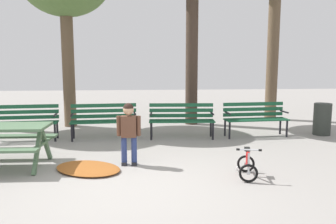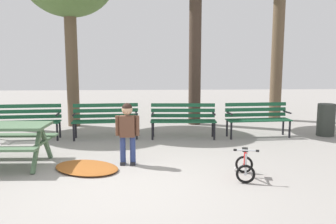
{
  "view_description": "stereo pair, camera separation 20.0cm",
  "coord_description": "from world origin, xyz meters",
  "px_view_note": "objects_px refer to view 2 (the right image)",
  "views": [
    {
      "loc": [
        0.2,
        -5.05,
        1.9
      ],
      "look_at": [
        0.77,
        2.04,
        0.85
      ],
      "focal_mm": 37.04,
      "sensor_mm": 36.0,
      "label": 1
    },
    {
      "loc": [
        0.4,
        -5.06,
        1.9
      ],
      "look_at": [
        0.77,
        2.04,
        0.85
      ],
      "focal_mm": 37.04,
      "sensor_mm": 36.0,
      "label": 2
    }
  ],
  "objects_px": {
    "park_bench_left": "(106,118)",
    "kids_bicycle": "(245,166)",
    "park_bench_right": "(183,118)",
    "park_bench_far_left": "(27,119)",
    "trash_bin": "(326,120)",
    "child_standing": "(127,128)",
    "park_bench_far_right": "(257,117)"
  },
  "relations": [
    {
      "from": "kids_bicycle",
      "to": "child_standing",
      "type": "bearing_deg",
      "value": 156.94
    },
    {
      "from": "park_bench_left",
      "to": "kids_bicycle",
      "type": "height_order",
      "value": "park_bench_left"
    },
    {
      "from": "trash_bin",
      "to": "park_bench_left",
      "type": "bearing_deg",
      "value": 179.98
    },
    {
      "from": "park_bench_far_right",
      "to": "trash_bin",
      "type": "height_order",
      "value": "park_bench_far_right"
    },
    {
      "from": "kids_bicycle",
      "to": "trash_bin",
      "type": "height_order",
      "value": "trash_bin"
    },
    {
      "from": "park_bench_right",
      "to": "kids_bicycle",
      "type": "xyz_separation_m",
      "value": [
        0.73,
        -3.04,
        -0.31
      ]
    },
    {
      "from": "child_standing",
      "to": "kids_bicycle",
      "type": "relative_size",
      "value": 1.88
    },
    {
      "from": "park_bench_left",
      "to": "child_standing",
      "type": "height_order",
      "value": "child_standing"
    },
    {
      "from": "park_bench_left",
      "to": "park_bench_right",
      "type": "height_order",
      "value": "same"
    },
    {
      "from": "trash_bin",
      "to": "kids_bicycle",
      "type": "bearing_deg",
      "value": -133.44
    },
    {
      "from": "park_bench_far_left",
      "to": "trash_bin",
      "type": "bearing_deg",
      "value": 0.44
    },
    {
      "from": "park_bench_right",
      "to": "park_bench_far_right",
      "type": "relative_size",
      "value": 1.0
    },
    {
      "from": "park_bench_right",
      "to": "park_bench_far_right",
      "type": "bearing_deg",
      "value": 1.84
    },
    {
      "from": "park_bench_left",
      "to": "child_standing",
      "type": "xyz_separation_m",
      "value": [
        0.68,
        -2.28,
        0.17
      ]
    },
    {
      "from": "park_bench_far_left",
      "to": "park_bench_right",
      "type": "distance_m",
      "value": 3.81
    },
    {
      "from": "park_bench_far_right",
      "to": "child_standing",
      "type": "height_order",
      "value": "child_standing"
    },
    {
      "from": "trash_bin",
      "to": "park_bench_far_right",
      "type": "bearing_deg",
      "value": -179.66
    },
    {
      "from": "park_bench_far_right",
      "to": "kids_bicycle",
      "type": "height_order",
      "value": "park_bench_far_right"
    },
    {
      "from": "park_bench_far_left",
      "to": "park_bench_left",
      "type": "xyz_separation_m",
      "value": [
        1.9,
        0.06,
        0.0
      ]
    },
    {
      "from": "park_bench_right",
      "to": "park_bench_far_right",
      "type": "xyz_separation_m",
      "value": [
        1.89,
        0.06,
        0.0
      ]
    },
    {
      "from": "park_bench_far_left",
      "to": "child_standing",
      "type": "relative_size",
      "value": 1.42
    },
    {
      "from": "park_bench_far_left",
      "to": "park_bench_left",
      "type": "distance_m",
      "value": 1.9
    },
    {
      "from": "park_bench_far_right",
      "to": "child_standing",
      "type": "relative_size",
      "value": 1.42
    },
    {
      "from": "park_bench_far_left",
      "to": "park_bench_far_right",
      "type": "xyz_separation_m",
      "value": [
        5.7,
        0.05,
        0.0
      ]
    },
    {
      "from": "park_bench_far_left",
      "to": "kids_bicycle",
      "type": "relative_size",
      "value": 2.66
    },
    {
      "from": "park_bench_left",
      "to": "park_bench_right",
      "type": "relative_size",
      "value": 1.0
    },
    {
      "from": "kids_bicycle",
      "to": "trash_bin",
      "type": "bearing_deg",
      "value": 46.56
    },
    {
      "from": "park_bench_right",
      "to": "trash_bin",
      "type": "height_order",
      "value": "park_bench_right"
    },
    {
      "from": "kids_bicycle",
      "to": "trash_bin",
      "type": "relative_size",
      "value": 0.75
    },
    {
      "from": "park_bench_right",
      "to": "child_standing",
      "type": "bearing_deg",
      "value": -119.07
    },
    {
      "from": "park_bench_left",
      "to": "kids_bicycle",
      "type": "bearing_deg",
      "value": -49.74
    },
    {
      "from": "child_standing",
      "to": "trash_bin",
      "type": "distance_m",
      "value": 5.42
    }
  ]
}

